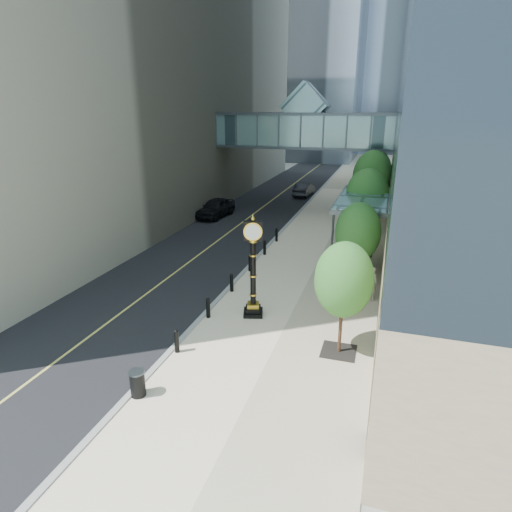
% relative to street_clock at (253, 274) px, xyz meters
% --- Properties ---
extents(ground, '(320.00, 320.00, 0.00)m').
position_rel_street_clock_xyz_m(ground, '(0.75, -5.10, -2.16)').
color(ground, gray).
rests_on(ground, ground).
extents(road, '(8.00, 180.00, 0.02)m').
position_rel_street_clock_xyz_m(road, '(-6.25, 34.90, -2.15)').
color(road, black).
rests_on(road, ground).
extents(sidewalk, '(8.00, 180.00, 0.06)m').
position_rel_street_clock_xyz_m(sidewalk, '(1.75, 34.90, -2.13)').
color(sidewalk, beige).
rests_on(sidewalk, ground).
extents(curb, '(0.25, 180.00, 0.07)m').
position_rel_street_clock_xyz_m(curb, '(-2.25, 34.90, -2.13)').
color(curb, gray).
rests_on(curb, ground).
extents(distant_tower_c, '(22.00, 22.00, 65.00)m').
position_rel_street_clock_xyz_m(distant_tower_c, '(-5.25, 114.90, 30.34)').
color(distant_tower_c, '#8E9FB2').
rests_on(distant_tower_c, ground).
extents(skywalk, '(17.00, 4.20, 5.80)m').
position_rel_street_clock_xyz_m(skywalk, '(-2.25, 22.90, 5.55)').
color(skywalk, slate).
rests_on(skywalk, ground).
extents(entrance_canopy, '(3.00, 8.00, 4.38)m').
position_rel_street_clock_xyz_m(entrance_canopy, '(4.23, 8.90, 2.03)').
color(entrance_canopy, '#383F44').
rests_on(entrance_canopy, ground).
extents(bollard_row, '(0.20, 16.20, 0.90)m').
position_rel_street_clock_xyz_m(bollard_row, '(-1.95, 3.90, -1.65)').
color(bollard_row, black).
rests_on(bollard_row, sidewalk).
extents(street_trees, '(3.09, 28.55, 6.34)m').
position_rel_street_clock_xyz_m(street_trees, '(4.35, 13.32, 1.74)').
color(street_trees, black).
rests_on(street_trees, sidewalk).
extents(street_clock, '(1.12, 1.12, 4.85)m').
position_rel_street_clock_xyz_m(street_clock, '(0.00, 0.00, 0.00)').
color(street_clock, black).
rests_on(street_clock, sidewalk).
extents(trash_bin, '(0.68, 0.68, 0.90)m').
position_rel_street_clock_xyz_m(trash_bin, '(-1.95, -7.00, -1.65)').
color(trash_bin, black).
rests_on(trash_bin, sidewalk).
extents(pedestrian, '(0.77, 0.61, 1.86)m').
position_rel_street_clock_xyz_m(pedestrian, '(5.25, 3.36, -1.17)').
color(pedestrian, '#B9B2A9').
rests_on(pedestrian, sidewalk).
extents(car_near, '(2.46, 5.15, 1.70)m').
position_rel_street_clock_xyz_m(car_near, '(-9.24, 17.71, -1.29)').
color(car_near, black).
rests_on(car_near, road).
extents(car_far, '(1.80, 4.48, 1.45)m').
position_rel_street_clock_xyz_m(car_far, '(-3.45, 29.80, -1.42)').
color(car_far, black).
rests_on(car_far, road).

